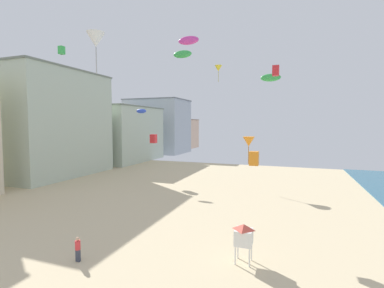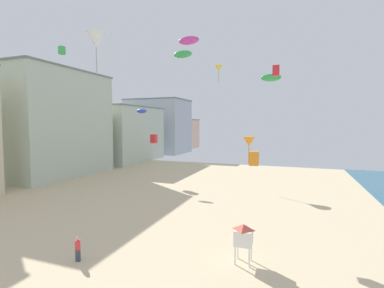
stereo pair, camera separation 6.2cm
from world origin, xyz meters
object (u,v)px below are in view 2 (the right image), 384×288
Objects in this scene: kite_blue_parafoil at (142,111)px; kite_magenta_parafoil at (189,40)px; kite_orange_delta at (249,142)px; kite_yellow_delta at (219,68)px; kite_green_parafoil_2 at (271,78)px; kite_red_box at (276,71)px; kite_white_delta at (96,40)px; kite_green_parafoil at (183,54)px; kite_red_box_2 at (154,139)px; kite_orange_box at (254,158)px; kite_flyer at (78,248)px; lifeguard_stand at (243,235)px; kite_green_box at (62,50)px.

kite_magenta_parafoil is at bearing -36.70° from kite_blue_parafoil.
kite_yellow_delta is at bearing -138.63° from kite_orange_delta.
kite_red_box is at bearing -77.99° from kite_green_parafoil_2.
kite_orange_delta is 9.03m from kite_green_parafoil_2.
kite_blue_parafoil is 19.30m from kite_white_delta.
kite_green_parafoil is 14.04m from kite_red_box_2.
kite_orange_box is at bearing -63.61° from kite_yellow_delta.
kite_orange_delta is 1.50× the size of kite_magenta_parafoil.
kite_yellow_delta reaches higher than kite_red_box_2.
kite_yellow_delta is at bearing -15.84° from kite_blue_parafoil.
kite_orange_delta is at bearing 55.51° from kite_white_delta.
kite_flyer is 0.44× the size of kite_white_delta.
lifeguard_stand is 23.62m from kite_yellow_delta.
kite_green_parafoil_2 is 2.21× the size of kite_red_box.
kite_white_delta is (-14.45, 3.97, 14.88)m from lifeguard_stand.
kite_green_parafoil is 0.97× the size of kite_green_parafoil_2.
kite_green_parafoil_2 reaches higher than kite_orange_box.
kite_green_parafoil is (-0.95, 20.68, 17.27)m from kite_flyer.
kite_red_box_2 is (-11.50, 3.84, -9.43)m from kite_yellow_delta.
kite_orange_box is at bearing -43.03° from kite_red_box_2.
kite_yellow_delta is at bearing 62.30° from kite_magenta_parafoil.
kite_green_parafoil reaches higher than kite_green_box.
lifeguard_stand is 1.86× the size of kite_red_box_2.
kite_white_delta reaches higher than lifeguard_stand.
kite_orange_box is (10.15, 8.41, 5.34)m from kite_flyer.
kite_flyer is 20.98m from kite_green_box.
kite_red_box is (7.12, -0.50, -0.84)m from kite_yellow_delta.
kite_white_delta is at bearing -120.34° from kite_yellow_delta.
kite_green_parafoil reaches higher than kite_yellow_delta.
kite_red_box reaches higher than kite_red_box_2.
kite_magenta_parafoil is 13.80m from kite_green_box.
kite_magenta_parafoil is (-5.90, -7.63, 12.04)m from kite_orange_delta.
kite_green_parafoil is 12.14m from kite_green_parafoil_2.
kite_green_box is at bearing -98.60° from kite_red_box_2.
kite_blue_parafoil reaches higher than kite_flyer.
kite_flyer is 28.85m from kite_blue_parafoil.
kite_magenta_parafoil is 10.94m from kite_white_delta.
kite_green_box is at bearing -147.29° from kite_magenta_parafoil.
kite_magenta_parafoil is at bearing 136.44° from kite_orange_box.
kite_orange_box is at bearing -79.87° from kite_orange_delta.
kite_magenta_parafoil reaches higher than kite_blue_parafoil.
kite_orange_delta is 1.47× the size of kite_green_parafoil.
kite_green_parafoil is at bearing -158.40° from kite_green_parafoil_2.
kite_flyer is at bearing -87.36° from kite_green_parafoil.
kite_yellow_delta is at bearing -18.46° from kite_red_box_2.
kite_orange_box is 0.44× the size of kite_magenta_parafoil.
kite_red_box is 0.87× the size of kite_red_box_2.
lifeguard_stand is at bearing -89.43° from kite_green_parafoil_2.
kite_magenta_parafoil is 10.84m from kite_red_box.
kite_flyer is 0.64× the size of lifeguard_stand.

